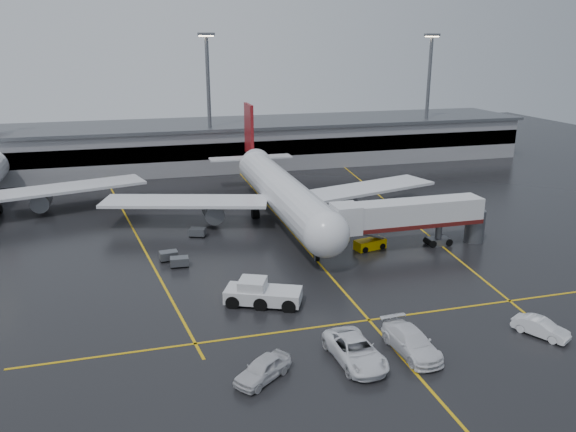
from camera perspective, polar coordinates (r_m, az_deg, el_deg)
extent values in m
plane|color=black|center=(71.02, 1.12, -2.50)|extent=(220.00, 220.00, 0.00)
cube|color=gold|center=(71.02, 1.13, -2.49)|extent=(0.25, 90.00, 0.02)
cube|color=gold|center=(52.04, 8.16, -10.34)|extent=(60.00, 0.25, 0.02)
cube|color=gold|center=(77.82, -15.32, -1.34)|extent=(9.99, 69.35, 0.02)
cube|color=gold|center=(86.25, 10.74, 0.78)|extent=(7.57, 69.64, 0.02)
cube|color=gray|center=(115.42, -5.73, 7.15)|extent=(120.00, 18.00, 8.00)
cube|color=black|center=(106.81, -4.91, 6.64)|extent=(120.00, 0.40, 3.00)
cube|color=#595B60|center=(114.76, -5.79, 9.27)|extent=(122.00, 19.00, 0.60)
cylinder|color=#595B60|center=(107.62, -7.97, 10.92)|extent=(0.70, 0.70, 25.00)
cube|color=#595B60|center=(107.02, -8.26, 17.69)|extent=(3.00, 1.20, 0.50)
cube|color=#FFE5B2|center=(107.02, -8.25, 17.53)|extent=(2.60, 0.90, 0.20)
cylinder|color=#595B60|center=(122.00, 13.89, 11.32)|extent=(0.70, 0.70, 25.00)
cube|color=#595B60|center=(121.48, 14.33, 17.28)|extent=(3.00, 1.20, 0.50)
cube|color=#FFE5B2|center=(121.48, 14.32, 17.13)|extent=(2.60, 0.90, 0.20)
cylinder|color=silver|center=(77.13, -0.55, 2.37)|extent=(5.20, 36.00, 5.20)
sphere|color=silver|center=(60.66, 3.84, -1.82)|extent=(5.20, 5.20, 5.20)
cone|color=silver|center=(96.92, -3.78, 5.76)|extent=(4.94, 8.00, 4.94)
cube|color=maroon|center=(97.05, -3.96, 8.71)|extent=(0.50, 5.50, 8.50)
cube|color=silver|center=(96.88, -3.78, 5.88)|extent=(14.00, 3.00, 0.25)
cube|color=silver|center=(77.10, -10.32, 1.46)|extent=(22.80, 11.83, 0.40)
cube|color=silver|center=(83.32, 7.77, 2.77)|extent=(22.80, 11.83, 0.40)
cylinder|color=#595B60|center=(76.89, -7.60, 0.47)|extent=(2.60, 4.50, 2.60)
cylinder|color=#595B60|center=(81.50, 5.74, 1.49)|extent=(2.60, 4.50, 2.60)
cylinder|color=#595B60|center=(64.41, 2.91, -3.68)|extent=(0.56, 0.56, 2.00)
cylinder|color=#595B60|center=(80.09, -3.31, 0.53)|extent=(0.56, 0.56, 2.00)
cylinder|color=#595B60|center=(81.61, 1.08, 0.87)|extent=(0.56, 0.56, 2.00)
cylinder|color=black|center=(64.61, 2.90, -4.13)|extent=(0.40, 1.10, 1.10)
cylinder|color=black|center=(80.22, -3.31, 0.22)|extent=(1.00, 1.40, 1.40)
cylinder|color=black|center=(81.74, 1.08, 0.57)|extent=(1.00, 1.40, 1.40)
cube|color=silver|center=(89.01, -21.39, 2.65)|extent=(22.80, 11.83, 0.40)
cylinder|color=#595B60|center=(88.84, -23.59, 1.43)|extent=(2.60, 4.50, 2.60)
cube|color=silver|center=(68.74, 12.23, 0.29)|extent=(18.00, 3.20, 3.00)
cube|color=#511311|center=(69.12, 12.16, -0.74)|extent=(18.00, 3.30, 0.50)
cube|color=silver|center=(65.43, 5.84, -0.26)|extent=(3.00, 3.40, 3.30)
cylinder|color=#595B60|center=(71.50, 14.93, -1.69)|extent=(0.80, 0.80, 3.00)
cube|color=#595B60|center=(71.83, 14.87, -2.48)|extent=(2.60, 1.60, 0.90)
cylinder|color=#595B60|center=(73.94, 18.32, -0.96)|extent=(2.40, 2.40, 4.00)
cylinder|color=black|center=(71.30, 14.10, -2.57)|extent=(0.90, 1.80, 0.90)
cylinder|color=black|center=(72.38, 15.62, -2.39)|extent=(0.90, 1.80, 0.90)
cube|color=silver|center=(54.13, -2.51, -7.96)|extent=(7.70, 5.54, 1.23)
cube|color=silver|center=(53.90, -3.60, -6.90)|extent=(3.24, 3.24, 1.02)
cube|color=black|center=(53.90, -3.60, -6.90)|extent=(2.92, 2.92, 0.92)
cylinder|color=black|center=(54.82, -5.26, -8.10)|extent=(2.47, 3.34, 1.33)
cylinder|color=black|center=(54.28, -2.51, -8.31)|extent=(2.47, 3.34, 1.33)
cylinder|color=black|center=(53.87, 0.30, -8.50)|extent=(2.47, 3.34, 1.33)
cube|color=#E4B200|center=(68.82, 8.27, -2.82)|extent=(4.09, 2.42, 1.17)
cube|color=#595B60|center=(68.45, 8.31, -1.94)|extent=(3.81, 1.77, 1.33)
cylinder|color=black|center=(68.19, 7.40, -3.21)|extent=(1.13, 1.93, 0.74)
cylinder|color=black|center=(69.65, 9.10, -2.84)|extent=(1.13, 1.93, 0.74)
imported|color=white|center=(45.39, 6.80, -13.33)|extent=(3.60, 7.03, 1.90)
imported|color=white|center=(47.27, 12.34, -12.30)|extent=(3.08, 6.72, 1.91)
imported|color=silver|center=(53.22, 24.12, -10.22)|extent=(3.64, 4.80, 1.52)
imported|color=silver|center=(43.13, -2.56, -15.14)|extent=(5.18, 4.56, 1.69)
cube|color=#595B60|center=(63.88, -10.90, -4.50)|extent=(2.07, 1.41, 0.90)
cylinder|color=black|center=(63.58, -11.58, -5.10)|extent=(0.40, 0.20, 0.40)
cylinder|color=black|center=(63.60, -10.13, -5.01)|extent=(0.40, 0.20, 0.40)
cylinder|color=black|center=(64.51, -11.60, -4.77)|extent=(0.40, 0.20, 0.40)
cylinder|color=black|center=(64.53, -10.18, -4.68)|extent=(0.40, 0.20, 0.40)
cube|color=#595B60|center=(65.88, -11.94, -3.89)|extent=(2.12, 1.49, 0.90)
cylinder|color=black|center=(65.48, -12.53, -4.50)|extent=(0.40, 0.20, 0.40)
cylinder|color=black|center=(65.70, -11.16, -4.34)|extent=(0.40, 0.20, 0.40)
cylinder|color=black|center=(66.40, -12.67, -4.20)|extent=(0.40, 0.20, 0.40)
cylinder|color=black|center=(66.62, -11.31, -4.04)|extent=(0.40, 0.20, 0.40)
cube|color=#595B60|center=(73.17, -9.11, -1.58)|extent=(2.34, 1.96, 0.90)
cylinder|color=black|center=(73.08, -9.80, -2.03)|extent=(0.40, 0.20, 0.40)
cylinder|color=black|center=(72.65, -8.59, -2.09)|extent=(0.40, 0.20, 0.40)
cylinder|color=black|center=(73.99, -9.58, -1.78)|extent=(0.40, 0.20, 0.40)
cylinder|color=black|center=(73.56, -8.39, -1.83)|extent=(0.40, 0.20, 0.40)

